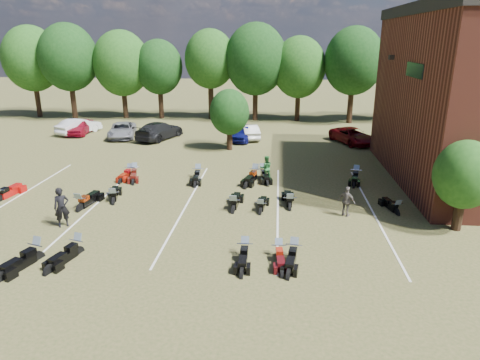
# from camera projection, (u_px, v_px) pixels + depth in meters

# --- Properties ---
(ground) EXTENTS (160.00, 160.00, 0.00)m
(ground) POSITION_uv_depth(u_px,v_px,m) (236.00, 230.00, 20.39)
(ground) COLOR brown
(ground) RESTS_ON ground
(car_0) EXTENTS (2.07, 4.37, 1.44)m
(car_0) POSITION_uv_depth(u_px,v_px,m) (80.00, 127.00, 40.69)
(car_0) COLOR maroon
(car_0) RESTS_ON ground
(car_1) EXTENTS (3.25, 4.72, 1.47)m
(car_1) POSITION_uv_depth(u_px,v_px,m) (79.00, 126.00, 40.89)
(car_1) COLOR silver
(car_1) RESTS_ON ground
(car_2) EXTENTS (3.30, 5.24, 1.35)m
(car_2) POSITION_uv_depth(u_px,v_px,m) (122.00, 130.00, 39.38)
(car_2) COLOR gray
(car_2) RESTS_ON ground
(car_3) EXTENTS (3.92, 5.80, 1.56)m
(car_3) POSITION_uv_depth(u_px,v_px,m) (160.00, 130.00, 38.72)
(car_3) COLOR black
(car_3) RESTS_ON ground
(car_4) EXTENTS (2.72, 4.44, 1.41)m
(car_4) POSITION_uv_depth(u_px,v_px,m) (244.00, 133.00, 38.13)
(car_4) COLOR #0C105A
(car_4) RESTS_ON ground
(car_5) EXTENTS (2.35, 4.23, 1.32)m
(car_5) POSITION_uv_depth(u_px,v_px,m) (249.00, 132.00, 38.82)
(car_5) COLOR beige
(car_5) RESTS_ON ground
(car_6) EXTENTS (3.99, 5.28, 1.33)m
(car_6) POSITION_uv_depth(u_px,v_px,m) (352.00, 136.00, 37.12)
(car_6) COLOR #590509
(car_6) RESTS_ON ground
(car_7) EXTENTS (3.36, 4.93, 1.33)m
(car_7) POSITION_uv_depth(u_px,v_px,m) (403.00, 134.00, 38.01)
(car_7) COLOR #3F3E44
(car_7) RESTS_ON ground
(person_black) EXTENTS (0.86, 0.78, 1.96)m
(person_black) POSITION_uv_depth(u_px,v_px,m) (62.00, 207.00, 20.53)
(person_black) COLOR black
(person_black) RESTS_ON ground
(person_green) EXTENTS (0.88, 0.74, 1.62)m
(person_green) POSITION_uv_depth(u_px,v_px,m) (266.00, 168.00, 27.40)
(person_green) COLOR #286B2F
(person_green) RESTS_ON ground
(person_grey) EXTENTS (0.98, 0.86, 1.59)m
(person_grey) POSITION_uv_depth(u_px,v_px,m) (347.00, 201.00, 21.79)
(person_grey) COLOR #5E5651
(person_grey) RESTS_ON ground
(motorcycle_1) EXTENTS (1.44, 2.57, 1.37)m
(motorcycle_1) POSITION_uv_depth(u_px,v_px,m) (38.00, 259.00, 17.68)
(motorcycle_1) COLOR black
(motorcycle_1) RESTS_ON ground
(motorcycle_2) EXTENTS (1.29, 2.39, 1.27)m
(motorcycle_2) POSITION_uv_depth(u_px,v_px,m) (78.00, 254.00, 18.15)
(motorcycle_2) COLOR black
(motorcycle_2) RESTS_ON ground
(motorcycle_3) EXTENTS (0.69, 2.16, 1.20)m
(motorcycle_3) POSITION_uv_depth(u_px,v_px,m) (245.00, 256.00, 17.95)
(motorcycle_3) COLOR black
(motorcycle_3) RESTS_ON ground
(motorcycle_4) EXTENTS (1.03, 2.27, 1.22)m
(motorcycle_4) POSITION_uv_depth(u_px,v_px,m) (293.00, 258.00, 17.84)
(motorcycle_4) COLOR black
(motorcycle_4) RESTS_ON ground
(motorcycle_6) EXTENTS (0.80, 2.06, 1.12)m
(motorcycle_6) POSITION_uv_depth(u_px,v_px,m) (278.00, 257.00, 17.89)
(motorcycle_6) COLOR #41090C
(motorcycle_6) RESTS_ON ground
(motorcycle_7) EXTENTS (1.11, 2.57, 1.39)m
(motorcycle_7) POSITION_uv_depth(u_px,v_px,m) (0.00, 201.00, 24.02)
(motorcycle_7) COLOR #9E0E0B
(motorcycle_7) RESTS_ON ground
(motorcycle_8) EXTENTS (1.16, 2.60, 1.40)m
(motorcycle_8) POSITION_uv_depth(u_px,v_px,m) (81.00, 210.00, 22.77)
(motorcycle_8) COLOR black
(motorcycle_8) RESTS_ON ground
(motorcycle_9) EXTENTS (1.31, 2.41, 1.28)m
(motorcycle_9) POSITION_uv_depth(u_px,v_px,m) (114.00, 203.00, 23.74)
(motorcycle_9) COLOR black
(motorcycle_9) RESTS_ON ground
(motorcycle_10) EXTENTS (0.88, 2.43, 1.34)m
(motorcycle_10) POSITION_uv_depth(u_px,v_px,m) (233.00, 212.00, 22.59)
(motorcycle_10) COLOR black
(motorcycle_10) RESTS_ON ground
(motorcycle_11) EXTENTS (0.88, 2.36, 1.29)m
(motorcycle_11) POSITION_uv_depth(u_px,v_px,m) (289.00, 209.00, 22.94)
(motorcycle_11) COLOR black
(motorcycle_11) RESTS_ON ground
(motorcycle_12) EXTENTS (0.84, 2.12, 1.15)m
(motorcycle_12) POSITION_uv_depth(u_px,v_px,m) (260.00, 213.00, 22.37)
(motorcycle_12) COLOR black
(motorcycle_12) RESTS_ON ground
(motorcycle_13) EXTENTS (1.13, 2.14, 1.14)m
(motorcycle_13) POSITION_uv_depth(u_px,v_px,m) (396.00, 214.00, 22.29)
(motorcycle_13) COLOR black
(motorcycle_13) RESTS_ON ground
(motorcycle_14) EXTENTS (1.24, 2.37, 1.26)m
(motorcycle_14) POSITION_uv_depth(u_px,v_px,m) (135.00, 176.00, 28.39)
(motorcycle_14) COLOR #4B0D0A
(motorcycle_14) RESTS_ON ground
(motorcycle_15) EXTENTS (0.79, 2.12, 1.16)m
(motorcycle_15) POSITION_uv_depth(u_px,v_px,m) (130.00, 176.00, 28.44)
(motorcycle_15) COLOR maroon
(motorcycle_15) RESTS_ON ground
(motorcycle_16) EXTENTS (0.90, 2.38, 1.30)m
(motorcycle_16) POSITION_uv_depth(u_px,v_px,m) (198.00, 178.00, 28.00)
(motorcycle_16) COLOR black
(motorcycle_16) RESTS_ON ground
(motorcycle_17) EXTENTS (1.38, 2.62, 1.40)m
(motorcycle_17) POSITION_uv_depth(u_px,v_px,m) (255.00, 179.00, 27.81)
(motorcycle_17) COLOR black
(motorcycle_17) RESTS_ON ground
(motorcycle_18) EXTENTS (1.20, 2.39, 1.27)m
(motorcycle_18) POSITION_uv_depth(u_px,v_px,m) (262.00, 177.00, 28.18)
(motorcycle_18) COLOR black
(motorcycle_18) RESTS_ON ground
(motorcycle_20) EXTENTS (1.23, 2.40, 1.28)m
(motorcycle_20) POSITION_uv_depth(u_px,v_px,m) (355.00, 179.00, 27.80)
(motorcycle_20) COLOR black
(motorcycle_20) RESTS_ON ground
(tree_line) EXTENTS (56.00, 6.00, 9.79)m
(tree_line) POSITION_uv_depth(u_px,v_px,m) (252.00, 62.00, 45.92)
(tree_line) COLOR black
(tree_line) RESTS_ON ground
(young_tree_near_building) EXTENTS (2.80, 2.80, 4.16)m
(young_tree_near_building) POSITION_uv_depth(u_px,v_px,m) (465.00, 175.00, 19.60)
(young_tree_near_building) COLOR black
(young_tree_near_building) RESTS_ON ground
(young_tree_midfield) EXTENTS (3.20, 3.20, 4.70)m
(young_tree_midfield) POSITION_uv_depth(u_px,v_px,m) (229.00, 112.00, 34.24)
(young_tree_midfield) COLOR black
(young_tree_midfield) RESTS_ON ground
(parking_lines) EXTENTS (20.10, 14.00, 0.01)m
(parking_lines) POSITION_uv_depth(u_px,v_px,m) (187.00, 205.00, 23.47)
(parking_lines) COLOR silver
(parking_lines) RESTS_ON ground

